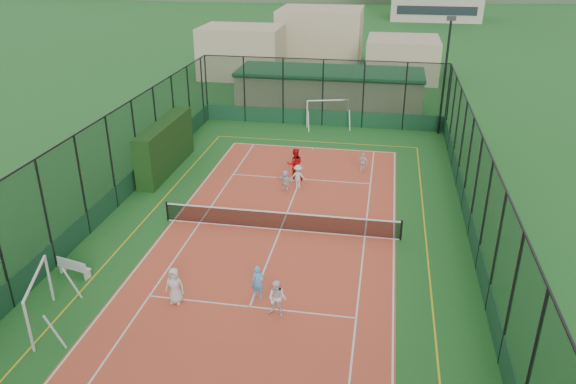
{
  "coord_description": "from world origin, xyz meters",
  "views": [
    {
      "loc": [
        4.59,
        -23.8,
        13.06
      ],
      "look_at": [
        0.05,
        1.87,
        1.2
      ],
      "focal_mm": 35.0,
      "sensor_mm": 36.0,
      "label": 1
    }
  ],
  "objects_px": {
    "clubhouse": "(330,89)",
    "child_near_right": "(277,299)",
    "floodlight_ne": "(445,77)",
    "coach": "(295,164)",
    "futsal_goal_far": "(327,114)",
    "child_near_mid": "(258,282)",
    "futsal_goal_near": "(40,301)",
    "child_far_left": "(298,176)",
    "child_near_left": "(175,286)",
    "white_bench": "(74,266)",
    "child_far_right": "(363,162)",
    "child_far_back": "(286,181)"
  },
  "relations": [
    {
      "from": "floodlight_ne",
      "to": "clubhouse",
      "type": "xyz_separation_m",
      "value": [
        -8.6,
        5.4,
        -2.55
      ]
    },
    {
      "from": "white_bench",
      "to": "floodlight_ne",
      "type": "bearing_deg",
      "value": 67.49
    },
    {
      "from": "white_bench",
      "to": "child_far_back",
      "type": "bearing_deg",
      "value": 68.53
    },
    {
      "from": "child_near_mid",
      "to": "white_bench",
      "type": "bearing_deg",
      "value": -177.37
    },
    {
      "from": "futsal_goal_far",
      "to": "child_far_right",
      "type": "distance_m",
      "value": 9.09
    },
    {
      "from": "floodlight_ne",
      "to": "futsal_goal_far",
      "type": "distance_m",
      "value": 8.74
    },
    {
      "from": "child_near_left",
      "to": "clubhouse",
      "type": "bearing_deg",
      "value": 83.19
    },
    {
      "from": "floodlight_ne",
      "to": "child_far_left",
      "type": "relative_size",
      "value": 5.92
    },
    {
      "from": "child_near_mid",
      "to": "child_far_right",
      "type": "distance_m",
      "value": 14.33
    },
    {
      "from": "child_far_right",
      "to": "futsal_goal_far",
      "type": "bearing_deg",
      "value": -55.24
    },
    {
      "from": "futsal_goal_near",
      "to": "futsal_goal_far",
      "type": "height_order",
      "value": "futsal_goal_far"
    },
    {
      "from": "coach",
      "to": "clubhouse",
      "type": "bearing_deg",
      "value": -102.33
    },
    {
      "from": "floodlight_ne",
      "to": "child_far_right",
      "type": "height_order",
      "value": "floodlight_ne"
    },
    {
      "from": "futsal_goal_near",
      "to": "coach",
      "type": "height_order",
      "value": "futsal_goal_near"
    },
    {
      "from": "clubhouse",
      "to": "white_bench",
      "type": "bearing_deg",
      "value": -105.84
    },
    {
      "from": "clubhouse",
      "to": "futsal_goal_far",
      "type": "distance_m",
      "value": 5.33
    },
    {
      "from": "clubhouse",
      "to": "child_far_back",
      "type": "xyz_separation_m",
      "value": [
        -0.57,
        -17.38,
        -0.95
      ]
    },
    {
      "from": "child_near_mid",
      "to": "coach",
      "type": "distance_m",
      "value": 12.0
    },
    {
      "from": "child_near_right",
      "to": "futsal_goal_near",
      "type": "bearing_deg",
      "value": -157.28
    },
    {
      "from": "futsal_goal_near",
      "to": "child_far_left",
      "type": "distance_m",
      "value": 15.68
    },
    {
      "from": "white_bench",
      "to": "coach",
      "type": "relative_size",
      "value": 0.79
    },
    {
      "from": "futsal_goal_far",
      "to": "child_near_mid",
      "type": "xyz_separation_m",
      "value": [
        -0.24,
        -22.44,
        -0.32
      ]
    },
    {
      "from": "futsal_goal_near",
      "to": "child_far_right",
      "type": "bearing_deg",
      "value": -51.34
    },
    {
      "from": "clubhouse",
      "to": "child_near_right",
      "type": "bearing_deg",
      "value": -87.68
    },
    {
      "from": "white_bench",
      "to": "child_near_right",
      "type": "bearing_deg",
      "value": 6.3
    },
    {
      "from": "child_near_mid",
      "to": "child_far_left",
      "type": "relative_size",
      "value": 1.0
    },
    {
      "from": "child_far_right",
      "to": "floodlight_ne",
      "type": "bearing_deg",
      "value": -106.38
    },
    {
      "from": "white_bench",
      "to": "child_far_left",
      "type": "bearing_deg",
      "value": 67.61
    },
    {
      "from": "child_near_left",
      "to": "child_near_right",
      "type": "xyz_separation_m",
      "value": [
        4.07,
        -0.12,
        -0.02
      ]
    },
    {
      "from": "clubhouse",
      "to": "child_far_right",
      "type": "height_order",
      "value": "clubhouse"
    },
    {
      "from": "child_far_back",
      "to": "coach",
      "type": "xyz_separation_m",
      "value": [
        0.26,
        1.64,
        0.36
      ]
    },
    {
      "from": "floodlight_ne",
      "to": "child_far_left",
      "type": "height_order",
      "value": "floodlight_ne"
    },
    {
      "from": "floodlight_ne",
      "to": "futsal_goal_near",
      "type": "relative_size",
      "value": 2.64
    },
    {
      "from": "child_far_left",
      "to": "clubhouse",
      "type": "bearing_deg",
      "value": -87.07
    },
    {
      "from": "white_bench",
      "to": "child_near_mid",
      "type": "xyz_separation_m",
      "value": [
        7.99,
        -0.23,
        0.27
      ]
    },
    {
      "from": "futsal_goal_far",
      "to": "coach",
      "type": "height_order",
      "value": "futsal_goal_far"
    },
    {
      "from": "futsal_goal_near",
      "to": "child_far_left",
      "type": "relative_size",
      "value": 2.24
    },
    {
      "from": "futsal_goal_far",
      "to": "floodlight_ne",
      "type": "bearing_deg",
      "value": -16.43
    },
    {
      "from": "child_near_left",
      "to": "child_near_right",
      "type": "height_order",
      "value": "child_near_left"
    },
    {
      "from": "futsal_goal_far",
      "to": "futsal_goal_near",
      "type": "bearing_deg",
      "value": -122.38
    },
    {
      "from": "floodlight_ne",
      "to": "futsal_goal_near",
      "type": "distance_m",
      "value": 30.05
    },
    {
      "from": "white_bench",
      "to": "child_far_back",
      "type": "xyz_separation_m",
      "value": [
        7.23,
        10.12,
        0.19
      ]
    },
    {
      "from": "child_near_mid",
      "to": "child_far_right",
      "type": "height_order",
      "value": "child_near_mid"
    },
    {
      "from": "clubhouse",
      "to": "futsal_goal_far",
      "type": "relative_size",
      "value": 4.79
    },
    {
      "from": "floodlight_ne",
      "to": "child_near_mid",
      "type": "bearing_deg",
      "value": -110.65
    },
    {
      "from": "child_far_left",
      "to": "floodlight_ne",
      "type": "bearing_deg",
      "value": -123.96
    },
    {
      "from": "coach",
      "to": "child_near_left",
      "type": "bearing_deg",
      "value": 67.34
    },
    {
      "from": "child_far_left",
      "to": "child_far_right",
      "type": "relative_size",
      "value": 1.16
    },
    {
      "from": "child_near_mid",
      "to": "coach",
      "type": "bearing_deg",
      "value": 96.62
    },
    {
      "from": "child_far_left",
      "to": "child_far_right",
      "type": "bearing_deg",
      "value": -136.09
    }
  ]
}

